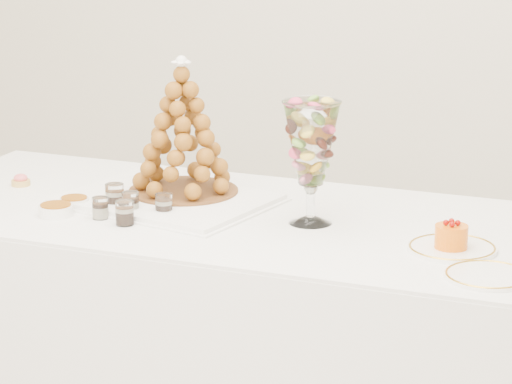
% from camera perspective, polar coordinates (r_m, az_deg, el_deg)
% --- Properties ---
extents(buffet_table, '(2.22, 0.92, 0.84)m').
position_cam_1_polar(buffet_table, '(3.60, 0.18, -7.56)').
color(buffet_table, white).
rests_on(buffet_table, ground).
extents(lace_tray, '(0.64, 0.52, 0.02)m').
position_cam_1_polar(lace_tray, '(3.61, -4.22, -0.37)').
color(lace_tray, white).
rests_on(lace_tray, buffet_table).
extents(macaron_vase, '(0.16, 0.16, 0.35)m').
position_cam_1_polar(macaron_vase, '(3.35, 2.62, 2.23)').
color(macaron_vase, white).
rests_on(macaron_vase, buffet_table).
extents(cake_plate, '(0.23, 0.23, 0.01)m').
position_cam_1_polar(cake_plate, '(3.21, 9.21, -2.65)').
color(cake_plate, white).
rests_on(cake_plate, buffet_table).
extents(spare_plate, '(0.22, 0.22, 0.01)m').
position_cam_1_polar(spare_plate, '(3.02, 10.86, -3.90)').
color(spare_plate, white).
rests_on(spare_plate, buffet_table).
extents(pink_tart, '(0.06, 0.06, 0.04)m').
position_cam_1_polar(pink_tart, '(3.86, -11.01, 0.53)').
color(pink_tart, tan).
rests_on(pink_tart, buffet_table).
extents(verrine_a, '(0.06, 0.06, 0.07)m').
position_cam_1_polar(verrine_a, '(3.56, -6.67, -0.21)').
color(verrine_a, white).
rests_on(verrine_a, buffet_table).
extents(verrine_b, '(0.06, 0.06, 0.07)m').
position_cam_1_polar(verrine_b, '(3.50, -5.93, -0.53)').
color(verrine_b, white).
rests_on(verrine_b, buffet_table).
extents(verrine_c, '(0.06, 0.06, 0.07)m').
position_cam_1_polar(verrine_c, '(3.47, -4.36, -0.62)').
color(verrine_c, white).
rests_on(verrine_c, buffet_table).
extents(verrine_d, '(0.05, 0.05, 0.06)m').
position_cam_1_polar(verrine_d, '(3.47, -7.34, -0.75)').
color(verrine_d, white).
rests_on(verrine_d, buffet_table).
extents(verrine_e, '(0.06, 0.06, 0.07)m').
position_cam_1_polar(verrine_e, '(3.40, -6.20, -0.98)').
color(verrine_e, white).
rests_on(verrine_e, buffet_table).
extents(ramekin_back, '(0.09, 0.09, 0.03)m').
position_cam_1_polar(ramekin_back, '(3.60, -8.55, -0.49)').
color(ramekin_back, white).
rests_on(ramekin_back, buffet_table).
extents(ramekin_front, '(0.10, 0.10, 0.03)m').
position_cam_1_polar(ramekin_front, '(3.52, -9.40, -0.86)').
color(ramekin_front, white).
rests_on(ramekin_front, buffet_table).
extents(croquembouche, '(0.34, 0.34, 0.41)m').
position_cam_1_polar(croquembouche, '(3.61, -3.48, 3.09)').
color(croquembouche, brown).
rests_on(croquembouche, lace_tray).
extents(mousse_cake, '(0.09, 0.09, 0.08)m').
position_cam_1_polar(mousse_cake, '(3.19, 9.18, -2.07)').
color(mousse_cake, orange).
rests_on(mousse_cake, cake_plate).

